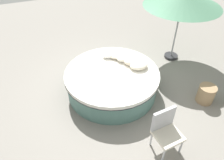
# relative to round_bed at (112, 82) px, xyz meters

# --- Properties ---
(ground_plane) EXTENTS (16.00, 16.00, 0.00)m
(ground_plane) POSITION_rel_round_bed_xyz_m (0.00, 0.00, -0.33)
(ground_plane) COLOR gray
(round_bed) EXTENTS (2.47, 2.47, 0.65)m
(round_bed) POSITION_rel_round_bed_xyz_m (0.00, 0.00, 0.00)
(round_bed) COLOR #4C726B
(round_bed) RESTS_ON ground_plane
(throw_pillow_0) EXTENTS (0.49, 0.40, 0.18)m
(throw_pillow_0) POSITION_rel_round_bed_xyz_m (0.73, -0.07, 0.41)
(throw_pillow_0) COLOR beige
(throw_pillow_0) RESTS_ON round_bed
(throw_pillow_1) EXTENTS (0.45, 0.37, 0.19)m
(throw_pillow_1) POSITION_rel_round_bed_xyz_m (0.63, 0.16, 0.41)
(throw_pillow_1) COLOR beige
(throw_pillow_1) RESTS_ON round_bed
(throw_pillow_2) EXTENTS (0.52, 0.36, 0.19)m
(throw_pillow_2) POSITION_rel_round_bed_xyz_m (0.55, 0.37, 0.41)
(throw_pillow_2) COLOR silver
(throw_pillow_2) RESTS_ON round_bed
(throw_pillow_3) EXTENTS (0.50, 0.36, 0.14)m
(throw_pillow_3) POSITION_rel_round_bed_xyz_m (0.42, 0.58, 0.39)
(throw_pillow_3) COLOR beige
(throw_pillow_3) RESTS_ON round_bed
(throw_pillow_4) EXTENTS (0.43, 0.28, 0.16)m
(throw_pillow_4) POSITION_rel_round_bed_xyz_m (0.19, 0.68, 0.40)
(throw_pillow_4) COLOR white
(throw_pillow_4) RESTS_ON round_bed
(patio_chair) EXTENTS (0.57, 0.55, 0.98)m
(patio_chair) POSITION_rel_round_bed_xyz_m (0.39, -1.97, 0.23)
(patio_chair) COLOR #B7B7BC
(patio_chair) RESTS_ON ground_plane
(side_table) EXTENTS (0.43, 0.43, 0.47)m
(side_table) POSITION_rel_round_bed_xyz_m (2.12, -1.21, -0.10)
(side_table) COLOR #997A56
(side_table) RESTS_ON ground_plane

